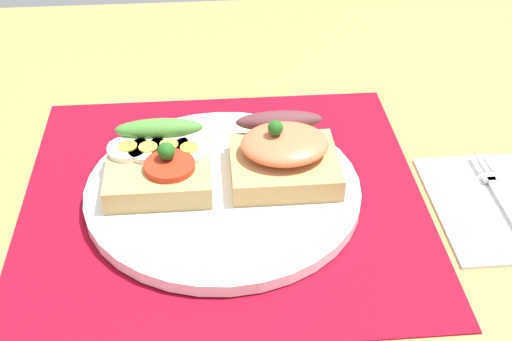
{
  "coord_description": "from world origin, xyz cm",
  "views": [
    {
      "loc": [
        -0.9,
        -47.75,
        39.14
      ],
      "look_at": [
        3.0,
        0.0,
        2.93
      ],
      "focal_mm": 47.24,
      "sensor_mm": 36.0,
      "label": 1
    }
  ],
  "objects_px": {
    "sandwich_egg_tomato": "(160,164)",
    "fork": "(503,199)",
    "plate": "(223,190)",
    "sandwich_salmon": "(284,154)",
    "napkin": "(505,204)"
  },
  "relations": [
    {
      "from": "fork",
      "to": "sandwich_egg_tomato",
      "type": "bearing_deg",
      "value": 171.42
    },
    {
      "from": "plate",
      "to": "sandwich_egg_tomato",
      "type": "height_order",
      "value": "sandwich_egg_tomato"
    },
    {
      "from": "sandwich_salmon",
      "to": "napkin",
      "type": "distance_m",
      "value": 0.2
    },
    {
      "from": "napkin",
      "to": "fork",
      "type": "bearing_deg",
      "value": 144.4
    },
    {
      "from": "sandwich_egg_tomato",
      "to": "fork",
      "type": "height_order",
      "value": "sandwich_egg_tomato"
    },
    {
      "from": "sandwich_salmon",
      "to": "plate",
      "type": "bearing_deg",
      "value": -163.8
    },
    {
      "from": "napkin",
      "to": "fork",
      "type": "height_order",
      "value": "fork"
    },
    {
      "from": "sandwich_salmon",
      "to": "sandwich_egg_tomato",
      "type": "bearing_deg",
      "value": -179.13
    },
    {
      "from": "sandwich_salmon",
      "to": "napkin",
      "type": "relative_size",
      "value": 0.67
    },
    {
      "from": "sandwich_egg_tomato",
      "to": "sandwich_salmon",
      "type": "distance_m",
      "value": 0.11
    },
    {
      "from": "sandwich_egg_tomato",
      "to": "sandwich_salmon",
      "type": "height_order",
      "value": "sandwich_salmon"
    },
    {
      "from": "napkin",
      "to": "fork",
      "type": "xyz_separation_m",
      "value": [
        -0.0,
        0.0,
        0.0
      ]
    },
    {
      "from": "sandwich_salmon",
      "to": "fork",
      "type": "xyz_separation_m",
      "value": [
        0.19,
        -0.05,
        -0.03
      ]
    },
    {
      "from": "plate",
      "to": "fork",
      "type": "relative_size",
      "value": 1.73
    },
    {
      "from": "sandwich_salmon",
      "to": "napkin",
      "type": "xyz_separation_m",
      "value": [
        0.2,
        -0.05,
        -0.03
      ]
    }
  ]
}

